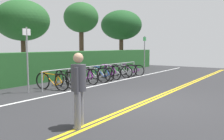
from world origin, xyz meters
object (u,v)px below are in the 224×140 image
at_px(bicycle_8, 123,70).
at_px(pedestrian, 79,85).
at_px(bike_rack, 99,69).
at_px(sign_post_far, 145,51).
at_px(bicycle_1, 65,79).
at_px(bicycle_6, 110,72).
at_px(bicycle_0, 52,81).
at_px(tree_extra, 121,25).
at_px(bicycle_5, 102,73).
at_px(bicycle_9, 131,70).
at_px(bicycle_7, 118,72).
at_px(bicycle_2, 75,78).
at_px(tree_mid, 22,21).
at_px(bicycle_3, 85,76).
at_px(tree_far_right, 81,18).
at_px(sign_post_near, 27,54).
at_px(bicycle_4, 95,74).

relative_size(bicycle_8, pedestrian, 1.01).
xyz_separation_m(bike_rack, sign_post_far, (4.74, -0.15, 0.83)).
relative_size(bicycle_1, bicycle_6, 0.97).
bearing_deg(bicycle_0, tree_extra, 17.33).
distance_m(sign_post_far, tree_extra, 4.82).
relative_size(bicycle_5, bicycle_9, 1.00).
distance_m(bicycle_7, sign_post_far, 3.22).
bearing_deg(tree_extra, pedestrian, -151.58).
distance_m(bicycle_7, bicycle_9, 1.40).
xyz_separation_m(bicycle_1, bicycle_2, (0.63, -0.02, -0.03)).
bearing_deg(pedestrian, tree_mid, 60.39).
bearing_deg(sign_post_far, bicycle_8, 175.38).
distance_m(bicycle_3, tree_far_right, 6.86).
height_order(bike_rack, bicycle_3, bike_rack).
bearing_deg(bike_rack, bicycle_1, 178.87).
bearing_deg(bicycle_5, bicycle_9, -3.45).
bearing_deg(sign_post_far, bicycle_0, 178.67).
height_order(bicycle_1, bicycle_6, bicycle_6).
relative_size(bicycle_0, bicycle_5, 0.96).
relative_size(bicycle_7, pedestrian, 1.02).
bearing_deg(bicycle_1, bicycle_6, -0.27).
distance_m(bicycle_9, tree_mid, 6.71).
distance_m(bicycle_2, bicycle_3, 0.70).
xyz_separation_m(bicycle_7, bicycle_9, (1.40, -0.06, -0.01)).
bearing_deg(bicycle_9, bicycle_6, 177.29).
distance_m(pedestrian, tree_mid, 9.42).
relative_size(sign_post_near, tree_mid, 0.58).
distance_m(bicycle_6, bicycle_7, 0.73).
relative_size(bicycle_5, tree_extra, 0.37).
relative_size(bicycle_4, sign_post_near, 0.70).
xyz_separation_m(bicycle_6, tree_far_right, (2.42, 4.07, 3.31)).
xyz_separation_m(bicycle_7, tree_extra, (5.73, 3.33, 3.11)).
xyz_separation_m(bicycle_2, tree_far_right, (5.13, 4.07, 3.35)).
xyz_separation_m(pedestrian, sign_post_far, (10.68, 3.78, 0.52)).
relative_size(bicycle_3, bicycle_6, 1.03).
bearing_deg(tree_far_right, bicycle_0, -147.88).
bearing_deg(bicycle_0, sign_post_near, 165.40).
height_order(bicycle_4, pedestrian, pedestrian).
bearing_deg(bicycle_2, bicycle_9, -1.16).
bearing_deg(sign_post_far, bike_rack, 178.24).
height_order(bicycle_6, tree_far_right, tree_far_right).
xyz_separation_m(bicycle_1, bicycle_7, (4.06, -0.06, -0.03)).
bearing_deg(bicycle_6, tree_mid, 120.93).
relative_size(bicycle_2, tree_far_right, 0.34).
xyz_separation_m(bicycle_5, bicycle_8, (1.97, -0.05, 0.02)).
distance_m(bicycle_2, tree_mid, 4.88).
bearing_deg(tree_extra, bike_rack, -156.00).
xyz_separation_m(bicycle_6, sign_post_far, (3.75, -0.18, 1.06)).
xyz_separation_m(bicycle_5, sign_post_far, (4.36, -0.24, 1.09)).
height_order(bicycle_8, sign_post_near, sign_post_near).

